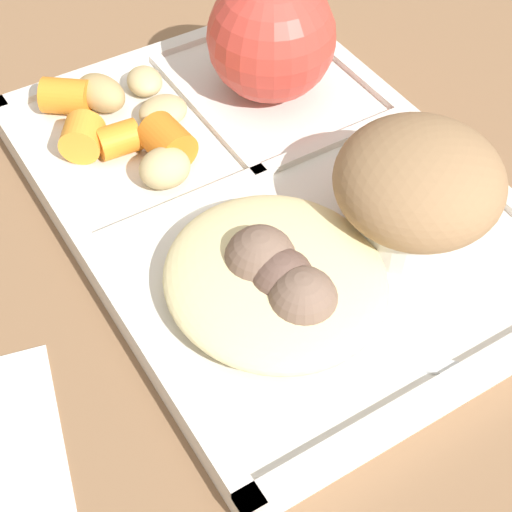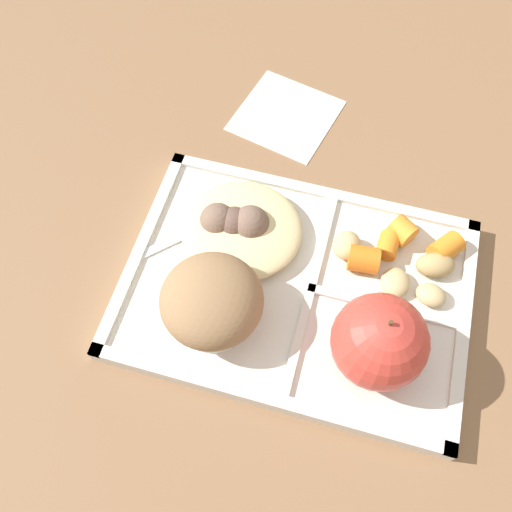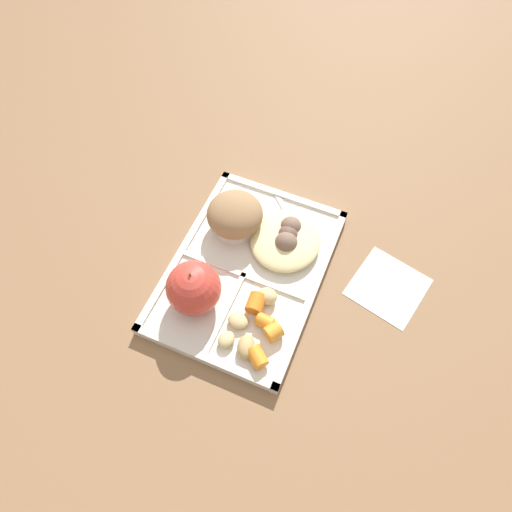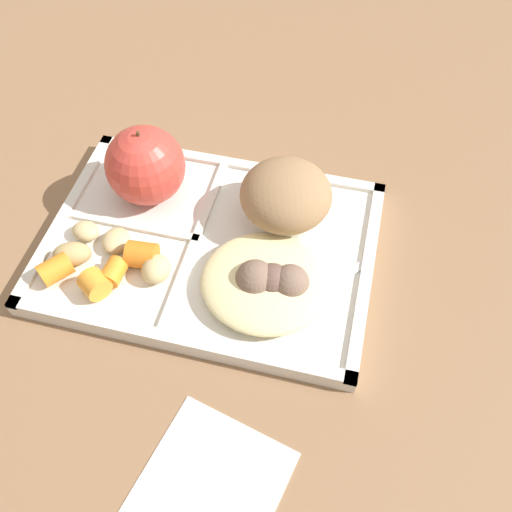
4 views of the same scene
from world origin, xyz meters
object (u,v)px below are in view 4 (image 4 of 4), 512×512
Objects in this scene: bran_muffin at (286,198)px; plastic_fork at (305,296)px; green_apple at (145,166)px; lunch_tray at (210,247)px.

plastic_fork is (0.04, -0.09, -0.03)m from bran_muffin.
green_apple is at bearing 154.35° from plastic_fork.
lunch_tray is 0.10m from bran_muffin.
lunch_tray reaches higher than plastic_fork.
green_apple is at bearing -180.00° from bran_muffin.
bran_muffin reaches higher than plastic_fork.
plastic_fork is (0.20, -0.09, -0.04)m from green_apple.
lunch_tray is at bearing -31.89° from green_apple.
bran_muffin is at bearing 0.00° from green_apple.
green_apple is 0.15m from bran_muffin.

